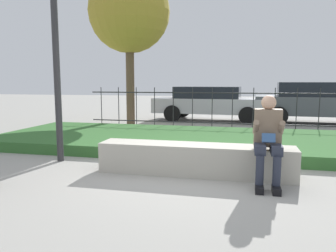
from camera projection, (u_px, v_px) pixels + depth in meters
ground_plane at (184, 174)px, 5.31m from camera, size 60.00×60.00×0.00m
stone_bench at (195, 161)px, 5.24m from camera, size 3.10×0.52×0.49m
person_seated_reader at (268, 136)px, 4.64m from camera, size 0.42×0.73×1.29m
grass_berm at (202, 141)px, 7.64m from camera, size 9.71×3.46×0.23m
iron_fence at (212, 109)px, 9.75m from camera, size 7.71×0.03×1.32m
car_parked_right at (314, 102)px, 11.69m from camera, size 4.22×2.15×1.47m
car_parked_center at (211, 102)px, 12.60m from camera, size 4.49×1.99×1.30m
street_lamp at (55, 22)px, 5.83m from camera, size 0.28×0.28×4.15m
tree_behind_fence at (129, 13)px, 10.89m from camera, size 2.71×2.71×5.16m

